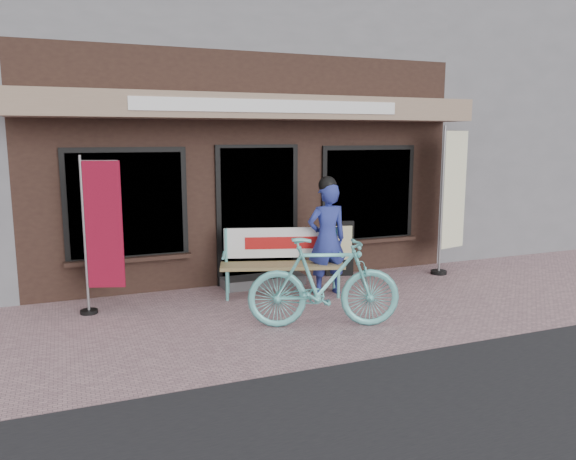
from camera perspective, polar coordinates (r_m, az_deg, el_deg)
name	(u,v)px	position (r m, az deg, el deg)	size (l,w,h in m)	color
ground	(308,318)	(7.36, 2.01, -8.94)	(70.00, 70.00, 0.00)	#AA8187
storefront	(209,103)	(11.71, -8.02, 12.67)	(7.00, 6.77, 6.00)	black
neighbor_right_near	(516,118)	(16.43, 22.17, 10.47)	(10.00, 7.00, 5.60)	slate
bench	(282,256)	(8.31, -0.63, -2.66)	(1.86, 0.97, 0.98)	#63C1BD
person	(327,237)	(8.29, 3.98, -0.69)	(0.62, 0.43, 1.76)	navy
bicycle	(324,283)	(6.89, 3.67, -5.36)	(0.53, 1.87, 1.12)	#63C1BD
nobori_red	(101,233)	(7.69, -18.48, -0.32)	(0.62, 0.32, 2.09)	gray
nobori_cream	(452,198)	(9.95, 16.29, 3.15)	(0.74, 0.33, 2.50)	gray
menu_stand	(340,248)	(9.46, 5.27, -1.80)	(0.47, 0.22, 0.93)	black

